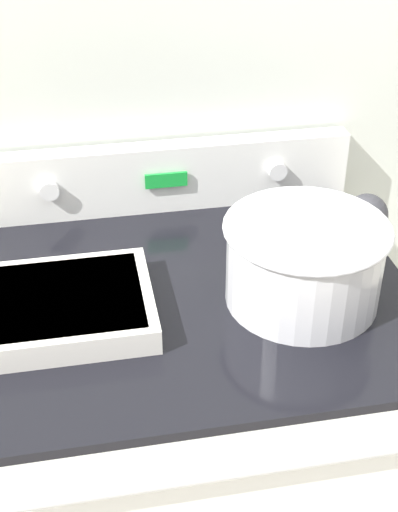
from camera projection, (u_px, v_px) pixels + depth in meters
kitchen_wall at (157, 67)px, 1.46m from camera, size 8.00×0.05×2.50m
stove_range at (192, 464)px, 1.57m from camera, size 0.81×0.71×0.96m
control_panel at (164, 177)px, 1.53m from camera, size 0.81×0.07×0.15m
mixing_bowl at (305, 258)px, 1.24m from camera, size 0.29×0.29×0.16m
casserole_dish at (64, 305)px, 1.23m from camera, size 0.31×0.26×0.05m
ladle at (364, 213)px, 1.47m from camera, size 0.09×0.33×0.09m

